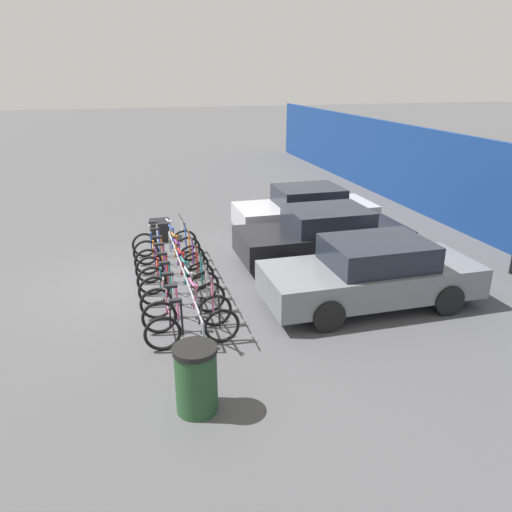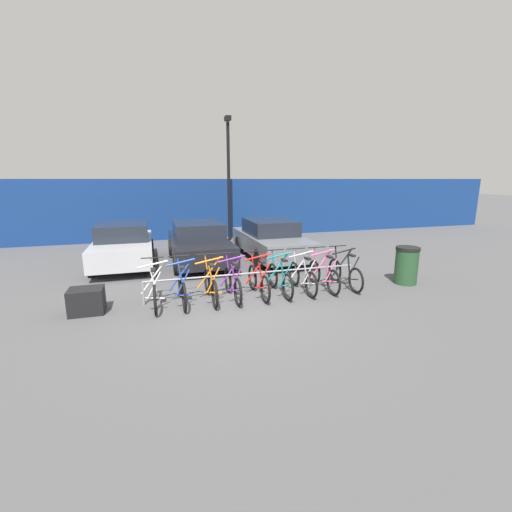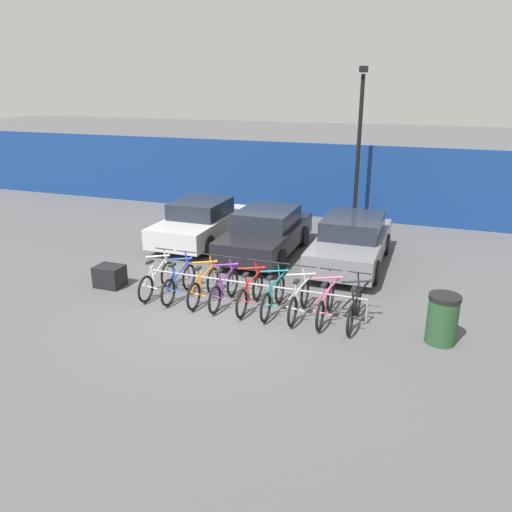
{
  "view_description": "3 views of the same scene",
  "coord_description": "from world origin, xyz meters",
  "px_view_note": "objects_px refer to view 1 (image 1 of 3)",
  "views": [
    {
      "loc": [
        11.0,
        -0.47,
        4.61
      ],
      "look_at": [
        1.83,
        2.06,
        1.08
      ],
      "focal_mm": 35.0,
      "sensor_mm": 36.0,
      "label": 1
    },
    {
      "loc": [
        -1.65,
        -7.18,
        2.83
      ],
      "look_at": [
        0.94,
        1.26,
        0.84
      ],
      "focal_mm": 24.0,
      "sensor_mm": 36.0,
      "label": 2
    },
    {
      "loc": [
        4.56,
        -9.43,
        4.95
      ],
      "look_at": [
        0.52,
        1.65,
        0.89
      ],
      "focal_mm": 35.0,
      "sensor_mm": 36.0,
      "label": 3
    }
  ],
  "objects_px": {
    "bicycle_orange": "(170,258)",
    "bicycle_pink": "(188,312)",
    "bicycle_purple": "(173,266)",
    "car_black": "(324,236)",
    "cargo_crate": "(161,230)",
    "trash_bin": "(196,379)",
    "car_grey": "(372,273)",
    "bicycle_white": "(165,242)",
    "bicycle_red": "(176,276)",
    "bicycle_black": "(193,327)",
    "bicycle_silver": "(183,298)",
    "bicycle_blue": "(167,249)",
    "bicycle_teal": "(179,286)",
    "car_silver": "(305,210)",
    "bike_rack": "(182,270)"
  },
  "relations": [
    {
      "from": "bicycle_silver",
      "to": "cargo_crate",
      "type": "relative_size",
      "value": 2.44
    },
    {
      "from": "bicycle_blue",
      "to": "car_silver",
      "type": "relative_size",
      "value": 0.41
    },
    {
      "from": "bicycle_white",
      "to": "bicycle_pink",
      "type": "height_order",
      "value": "same"
    },
    {
      "from": "bicycle_pink",
      "to": "car_black",
      "type": "distance_m",
      "value": 4.73
    },
    {
      "from": "bicycle_white",
      "to": "bicycle_teal",
      "type": "height_order",
      "value": "same"
    },
    {
      "from": "car_black",
      "to": "car_grey",
      "type": "xyz_separation_m",
      "value": [
        2.6,
        -0.02,
        0.0
      ]
    },
    {
      "from": "bicycle_blue",
      "to": "bicycle_purple",
      "type": "height_order",
      "value": "same"
    },
    {
      "from": "car_grey",
      "to": "bicycle_silver",
      "type": "bearing_deg",
      "value": -97.37
    },
    {
      "from": "bicycle_red",
      "to": "bicycle_black",
      "type": "bearing_deg",
      "value": 3.01
    },
    {
      "from": "bicycle_red",
      "to": "cargo_crate",
      "type": "relative_size",
      "value": 2.44
    },
    {
      "from": "car_black",
      "to": "cargo_crate",
      "type": "relative_size",
      "value": 6.15
    },
    {
      "from": "car_silver",
      "to": "bicycle_orange",
      "type": "bearing_deg",
      "value": -63.07
    },
    {
      "from": "bicycle_white",
      "to": "bicycle_purple",
      "type": "distance_m",
      "value": 1.81
    },
    {
      "from": "bicycle_pink",
      "to": "cargo_crate",
      "type": "relative_size",
      "value": 2.44
    },
    {
      "from": "bicycle_blue",
      "to": "bicycle_silver",
      "type": "xyz_separation_m",
      "value": [
        3.03,
        0.0,
        0.0
      ]
    },
    {
      "from": "bicycle_blue",
      "to": "bicycle_black",
      "type": "distance_m",
      "value": 4.27
    },
    {
      "from": "bicycle_white",
      "to": "car_silver",
      "type": "xyz_separation_m",
      "value": [
        -0.91,
        4.3,
        0.31
      ]
    },
    {
      "from": "bicycle_white",
      "to": "cargo_crate",
      "type": "height_order",
      "value": "bicycle_white"
    },
    {
      "from": "car_black",
      "to": "bicycle_white",
      "type": "bearing_deg",
      "value": -111.77
    },
    {
      "from": "trash_bin",
      "to": "bicycle_pink",
      "type": "bearing_deg",
      "value": 174.95
    },
    {
      "from": "bicycle_white",
      "to": "bicycle_silver",
      "type": "xyz_separation_m",
      "value": [
        3.64,
        0.0,
        0.0
      ]
    },
    {
      "from": "car_grey",
      "to": "bicycle_red",
      "type": "bearing_deg",
      "value": -113.51
    },
    {
      "from": "bicycle_silver",
      "to": "bicycle_black",
      "type": "distance_m",
      "value": 1.24
    },
    {
      "from": "bicycle_white",
      "to": "bicycle_pink",
      "type": "distance_m",
      "value": 4.25
    },
    {
      "from": "bicycle_blue",
      "to": "bicycle_purple",
      "type": "distance_m",
      "value": 1.2
    },
    {
      "from": "trash_bin",
      "to": "bicycle_white",
      "type": "bearing_deg",
      "value": 178.16
    },
    {
      "from": "car_grey",
      "to": "bicycle_orange",
      "type": "bearing_deg",
      "value": -126.67
    },
    {
      "from": "bicycle_blue",
      "to": "bicycle_black",
      "type": "height_order",
      "value": "same"
    },
    {
      "from": "bicycle_orange",
      "to": "car_silver",
      "type": "xyz_separation_m",
      "value": [
        -2.18,
        4.3,
        0.31
      ]
    },
    {
      "from": "bicycle_orange",
      "to": "bicycle_pink",
      "type": "distance_m",
      "value": 2.97
    },
    {
      "from": "bicycle_black",
      "to": "trash_bin",
      "type": "height_order",
      "value": "bicycle_black"
    },
    {
      "from": "car_grey",
      "to": "cargo_crate",
      "type": "relative_size",
      "value": 6.37
    },
    {
      "from": "bike_rack",
      "to": "bicycle_pink",
      "type": "distance_m",
      "value": 1.82
    },
    {
      "from": "bicycle_silver",
      "to": "car_black",
      "type": "xyz_separation_m",
      "value": [
        -2.1,
        3.86,
        0.31
      ]
    },
    {
      "from": "trash_bin",
      "to": "cargo_crate",
      "type": "relative_size",
      "value": 1.47
    },
    {
      "from": "bike_rack",
      "to": "bicycle_pink",
      "type": "relative_size",
      "value": 3.17
    },
    {
      "from": "bicycle_teal",
      "to": "bicycle_silver",
      "type": "bearing_deg",
      "value": 3.33
    },
    {
      "from": "bike_rack",
      "to": "cargo_crate",
      "type": "bearing_deg",
      "value": -177.96
    },
    {
      "from": "bicycle_teal",
      "to": "bicycle_pink",
      "type": "height_order",
      "value": "same"
    },
    {
      "from": "bicycle_orange",
      "to": "car_black",
      "type": "relative_size",
      "value": 0.4
    },
    {
      "from": "car_black",
      "to": "trash_bin",
      "type": "bearing_deg",
      "value": -38.51
    },
    {
      "from": "bicycle_red",
      "to": "trash_bin",
      "type": "distance_m",
      "value": 4.21
    },
    {
      "from": "bicycle_white",
      "to": "car_black",
      "type": "bearing_deg",
      "value": 67.82
    },
    {
      "from": "bicycle_black",
      "to": "car_silver",
      "type": "bearing_deg",
      "value": 147.07
    },
    {
      "from": "bike_rack",
      "to": "bicycle_blue",
      "type": "xyz_separation_m",
      "value": [
        -1.83,
        -0.15,
        -0.13
      ]
    },
    {
      "from": "car_silver",
      "to": "bicycle_red",
      "type": "bearing_deg",
      "value": -51.87
    },
    {
      "from": "bicycle_purple",
      "to": "bicycle_teal",
      "type": "height_order",
      "value": "same"
    },
    {
      "from": "bicycle_orange",
      "to": "car_grey",
      "type": "distance_m",
      "value": 4.8
    },
    {
      "from": "bicycle_orange",
      "to": "bicycle_purple",
      "type": "bearing_deg",
      "value": 3.68
    },
    {
      "from": "bicycle_teal",
      "to": "bicycle_purple",
      "type": "bearing_deg",
      "value": -176.67
    }
  ]
}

